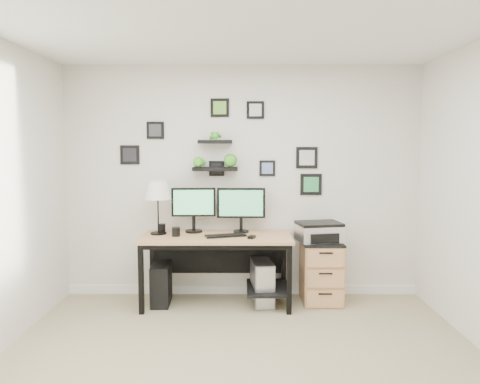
{
  "coord_description": "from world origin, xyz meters",
  "views": [
    {
      "loc": [
        -0.01,
        -3.28,
        1.72
      ],
      "look_at": [
        -0.02,
        1.83,
        1.2
      ],
      "focal_mm": 35.0,
      "sensor_mm": 36.0,
      "label": 1
    }
  ],
  "objects_px": {
    "monitor_right": "(241,206)",
    "mug": "(176,232)",
    "desk": "(220,246)",
    "printer": "(319,232)",
    "monitor_left": "(194,206)",
    "pc_tower_grey": "(262,282)",
    "table_lamp": "(158,191)",
    "file_cabinet": "(321,271)",
    "pc_tower_black": "(161,284)"
  },
  "relations": [
    {
      "from": "monitor_right",
      "to": "file_cabinet",
      "type": "distance_m",
      "value": 1.13
    },
    {
      "from": "desk",
      "to": "table_lamp",
      "type": "xyz_separation_m",
      "value": [
        -0.67,
        0.06,
        0.59
      ]
    },
    {
      "from": "table_lamp",
      "to": "pc_tower_grey",
      "type": "relative_size",
      "value": 1.19
    },
    {
      "from": "desk",
      "to": "monitor_left",
      "type": "xyz_separation_m",
      "value": [
        -0.3,
        0.16,
        0.41
      ]
    },
    {
      "from": "desk",
      "to": "table_lamp",
      "type": "height_order",
      "value": "table_lamp"
    },
    {
      "from": "desk",
      "to": "monitor_right",
      "type": "bearing_deg",
      "value": 36.05
    },
    {
      "from": "file_cabinet",
      "to": "monitor_left",
      "type": "bearing_deg",
      "value": 175.71
    },
    {
      "from": "monitor_left",
      "to": "pc_tower_grey",
      "type": "bearing_deg",
      "value": -12.83
    },
    {
      "from": "mug",
      "to": "printer",
      "type": "bearing_deg",
      "value": 4.73
    },
    {
      "from": "pc_tower_grey",
      "to": "file_cabinet",
      "type": "bearing_deg",
      "value": 5.81
    },
    {
      "from": "monitor_right",
      "to": "table_lamp",
      "type": "bearing_deg",
      "value": -173.52
    },
    {
      "from": "desk",
      "to": "pc_tower_grey",
      "type": "relative_size",
      "value": 3.27
    },
    {
      "from": "desk",
      "to": "pc_tower_grey",
      "type": "bearing_deg",
      "value": -1.0
    },
    {
      "from": "pc_tower_black",
      "to": "monitor_left",
      "type": "bearing_deg",
      "value": 24.43
    },
    {
      "from": "pc_tower_black",
      "to": "pc_tower_grey",
      "type": "xyz_separation_m",
      "value": [
        1.1,
        0.0,
        0.02
      ]
    },
    {
      "from": "monitor_right",
      "to": "mug",
      "type": "relative_size",
      "value": 5.49
    },
    {
      "from": "desk",
      "to": "monitor_right",
      "type": "relative_size",
      "value": 3.0
    },
    {
      "from": "table_lamp",
      "to": "file_cabinet",
      "type": "height_order",
      "value": "table_lamp"
    },
    {
      "from": "mug",
      "to": "pc_tower_grey",
      "type": "xyz_separation_m",
      "value": [
        0.92,
        0.05,
        -0.57
      ]
    },
    {
      "from": "printer",
      "to": "monitor_right",
      "type": "bearing_deg",
      "value": 173.44
    },
    {
      "from": "mug",
      "to": "desk",
      "type": "bearing_deg",
      "value": 7.38
    },
    {
      "from": "desk",
      "to": "printer",
      "type": "relative_size",
      "value": 3.1
    },
    {
      "from": "file_cabinet",
      "to": "monitor_right",
      "type": "bearing_deg",
      "value": 173.09
    },
    {
      "from": "pc_tower_black",
      "to": "desk",
      "type": "bearing_deg",
      "value": -1.7
    },
    {
      "from": "monitor_right",
      "to": "printer",
      "type": "bearing_deg",
      "value": -6.56
    },
    {
      "from": "monitor_right",
      "to": "table_lamp",
      "type": "relative_size",
      "value": 0.92
    },
    {
      "from": "monitor_right",
      "to": "table_lamp",
      "type": "height_order",
      "value": "table_lamp"
    },
    {
      "from": "printer",
      "to": "monitor_left",
      "type": "bearing_deg",
      "value": 175.98
    },
    {
      "from": "pc_tower_grey",
      "to": "monitor_left",
      "type": "bearing_deg",
      "value": 167.17
    },
    {
      "from": "desk",
      "to": "printer",
      "type": "distance_m",
      "value": 1.09
    },
    {
      "from": "monitor_left",
      "to": "table_lamp",
      "type": "bearing_deg",
      "value": -164.93
    },
    {
      "from": "mug",
      "to": "monitor_left",
      "type": "bearing_deg",
      "value": 53.26
    },
    {
      "from": "desk",
      "to": "mug",
      "type": "xyz_separation_m",
      "value": [
        -0.47,
        -0.06,
        0.17
      ]
    },
    {
      "from": "table_lamp",
      "to": "file_cabinet",
      "type": "distance_m",
      "value": 1.98
    },
    {
      "from": "table_lamp",
      "to": "mug",
      "type": "distance_m",
      "value": 0.48
    },
    {
      "from": "table_lamp",
      "to": "pc_tower_black",
      "type": "distance_m",
      "value": 1.0
    },
    {
      "from": "monitor_right",
      "to": "file_cabinet",
      "type": "bearing_deg",
      "value": -6.91
    },
    {
      "from": "monitor_left",
      "to": "table_lamp",
      "type": "height_order",
      "value": "table_lamp"
    },
    {
      "from": "desk",
      "to": "file_cabinet",
      "type": "distance_m",
      "value": 1.14
    },
    {
      "from": "pc_tower_grey",
      "to": "file_cabinet",
      "type": "xyz_separation_m",
      "value": [
        0.65,
        0.07,
        0.1
      ]
    },
    {
      "from": "monitor_right",
      "to": "printer",
      "type": "relative_size",
      "value": 1.03
    },
    {
      "from": "mug",
      "to": "pc_tower_grey",
      "type": "height_order",
      "value": "mug"
    },
    {
      "from": "desk",
      "to": "file_cabinet",
      "type": "xyz_separation_m",
      "value": [
        1.11,
        0.06,
        -0.29
      ]
    },
    {
      "from": "file_cabinet",
      "to": "pc_tower_grey",
      "type": "bearing_deg",
      "value": -174.19
    },
    {
      "from": "monitor_right",
      "to": "mug",
      "type": "distance_m",
      "value": 0.77
    },
    {
      "from": "monitor_right",
      "to": "file_cabinet",
      "type": "relative_size",
      "value": 0.8
    },
    {
      "from": "pc_tower_grey",
      "to": "printer",
      "type": "xyz_separation_m",
      "value": [
        0.62,
        0.08,
        0.54
      ]
    },
    {
      "from": "monitor_right",
      "to": "file_cabinet",
      "type": "xyz_separation_m",
      "value": [
        0.88,
        -0.11,
        -0.71
      ]
    },
    {
      "from": "table_lamp",
      "to": "desk",
      "type": "bearing_deg",
      "value": -5.31
    },
    {
      "from": "pc_tower_grey",
      "to": "monitor_right",
      "type": "bearing_deg",
      "value": 142.98
    }
  ]
}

